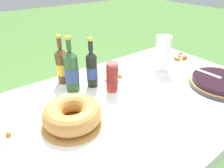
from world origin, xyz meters
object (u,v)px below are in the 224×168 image
Objects in this scene: berry_tart at (220,83)px; cup_stack at (112,77)px; juice_bottle_red at (92,69)px; snack_plate_left at (114,75)px; snack_plate_far at (180,59)px; paper_towel_roll at (162,54)px; cider_bottle_green at (72,71)px; bundt_cake at (72,114)px; cider_bottle_amber at (62,65)px.

cup_stack is (-0.58, 0.38, 0.07)m from berry_tart.
juice_bottle_red is 0.22m from snack_plate_left.
snack_plate_far is (0.73, 0.05, -0.08)m from cup_stack.
berry_tart is 1.58× the size of snack_plate_far.
snack_plate_far is at bearing 69.94° from berry_tart.
snack_plate_far is (0.61, -0.09, 0.00)m from snack_plate_left.
paper_towel_roll reaches higher than snack_plate_left.
cider_bottle_green reaches higher than snack_plate_left.
cider_bottle_amber reaches higher than bundt_cake.
berry_tart is 0.82m from juice_bottle_red.
cider_bottle_amber reaches higher than snack_plate_far.
berry_tart is 1.46× the size of paper_towel_roll.
cider_bottle_amber is (-0.00, 0.13, -0.01)m from cider_bottle_green.
cider_bottle_green is 0.13m from cider_bottle_amber.
cider_bottle_amber is (0.14, 0.41, 0.07)m from bundt_cake.
snack_plate_far is at bearing -14.52° from cider_bottle_amber.
snack_plate_far is at bearing -8.57° from snack_plate_left.
snack_plate_left is at bearing 131.70° from berry_tart.
bundt_cake reaches higher than snack_plate_left.
cider_bottle_green is 0.67m from paper_towel_roll.
cup_stack is (0.33, 0.13, 0.04)m from bundt_cake.
cup_stack is 0.20m from snack_plate_left.
juice_bottle_red reaches higher than berry_tart.
cider_bottle_green is 1.08× the size of juice_bottle_red.
bundt_cake is 0.37m from juice_bottle_red.
juice_bottle_red is at bearing 174.31° from snack_plate_far.
paper_towel_roll reaches higher than bundt_cake.
cider_bottle_green is (-0.19, 0.15, 0.04)m from cup_stack.
cup_stack is at bearing -38.49° from cider_bottle_green.
cider_bottle_green is 1.45× the size of snack_plate_far.
snack_plate_left is at bearing 48.10° from cup_stack.
bundt_cake is 1.00× the size of cider_bottle_amber.
bundt_cake is 1.64× the size of snack_plate_left.
cup_stack is 0.60× the size of cider_bottle_amber.
paper_towel_roll is (-0.26, -0.02, 0.12)m from snack_plate_far.
berry_tart is at bearing -32.94° from cup_stack.
cup_stack is at bearing -176.49° from snack_plate_far.
snack_plate_left is (0.12, 0.14, -0.08)m from cup_stack.
berry_tart is at bearing -48.30° from snack_plate_left.
snack_plate_left is 0.38m from paper_towel_roll.
snack_plate_left and snack_plate_far have the same top height.
cup_stack is 0.74× the size of paper_towel_roll.
cider_bottle_amber is 1.24× the size of paper_towel_roll.
bundt_cake is 1.23× the size of paper_towel_roll.
bundt_cake is at bearing -169.78° from paper_towel_roll.
cup_stack reaches higher than snack_plate_left.
cider_bottle_green is at bearing 141.51° from cup_stack.
cider_bottle_amber is at bearing 154.81° from snack_plate_left.
berry_tart is 1.18× the size of bundt_cake.
berry_tart is 1.18× the size of cider_bottle_amber.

